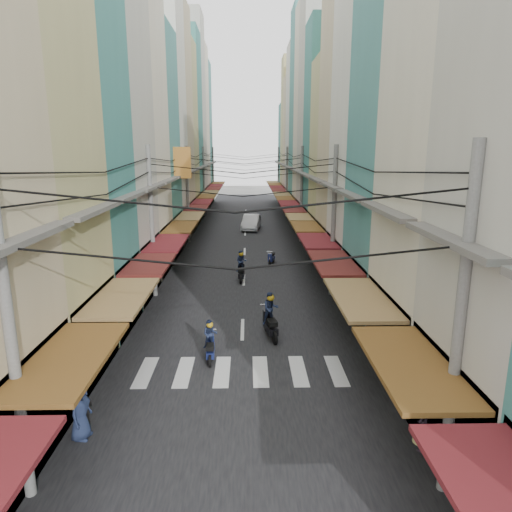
{
  "coord_description": "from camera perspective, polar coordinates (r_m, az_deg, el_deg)",
  "views": [
    {
      "loc": [
        0.26,
        -21.3,
        7.98
      ],
      "look_at": [
        0.71,
        3.11,
        2.22
      ],
      "focal_mm": 32.0,
      "sensor_mm": 36.0,
      "label": 1
    }
  ],
  "objects": [
    {
      "name": "road",
      "position": [
        42.06,
        -1.38,
        2.36
      ],
      "size": [
        10.0,
        80.0,
        0.02
      ],
      "primitive_type": "cube",
      "color": "black",
      "rests_on": "ground"
    },
    {
      "name": "building_row_right",
      "position": [
        38.54,
        10.79,
        15.19
      ],
      "size": [
        7.8,
        68.98,
        22.59
      ],
      "color": "teal",
      "rests_on": "ground"
    },
    {
      "name": "sidewalk_right",
      "position": [
        42.52,
        7.42,
        2.4
      ],
      "size": [
        3.0,
        80.0,
        0.06
      ],
      "primitive_type": "cube",
      "color": "gray",
      "rests_on": "ground"
    },
    {
      "name": "moving_scooters",
      "position": [
        23.25,
        -0.73,
        -5.32
      ],
      "size": [
        3.53,
        16.72,
        2.02
      ],
      "color": "black",
      "rests_on": "ground"
    },
    {
      "name": "utility_poles",
      "position": [
        36.34,
        -1.48,
        11.09
      ],
      "size": [
        10.2,
        66.13,
        8.2
      ],
      "color": "slate",
      "rests_on": "ground"
    },
    {
      "name": "market_umbrella",
      "position": [
        22.09,
        15.77,
        -2.49
      ],
      "size": [
        2.33,
        2.33,
        2.46
      ],
      "color": "#B2B2B7",
      "rests_on": "ground"
    },
    {
      "name": "building_row_left",
      "position": [
        38.78,
        -13.74,
        15.58
      ],
      "size": [
        7.8,
        67.67,
        23.7
      ],
      "color": "silver",
      "rests_on": "ground"
    },
    {
      "name": "sidewalk_left",
      "position": [
        42.6,
        -10.17,
        2.32
      ],
      "size": [
        3.0,
        80.0,
        0.06
      ],
      "primitive_type": "cube",
      "color": "gray",
      "rests_on": "ground"
    },
    {
      "name": "pedestrians",
      "position": [
        25.33,
        -12.0,
        -2.93
      ],
      "size": [
        12.33,
        26.32,
        2.22
      ],
      "color": "#281F29",
      "rests_on": "ground"
    },
    {
      "name": "traffic_sign",
      "position": [
        18.51,
        16.1,
        -5.17
      ],
      "size": [
        0.1,
        0.68,
        3.11
      ],
      "color": "slate",
      "rests_on": "ground"
    },
    {
      "name": "white_car",
      "position": [
        46.16,
        -0.6,
        3.33
      ],
      "size": [
        5.47,
        2.67,
        1.86
      ],
      "primitive_type": "imported",
      "rotation": [
        0.0,
        0.0,
        -0.12
      ],
      "color": "silver",
      "rests_on": "ground"
    },
    {
      "name": "crosswalk",
      "position": [
        17.25,
        -1.85,
        -14.2
      ],
      "size": [
        7.55,
        2.4,
        0.01
      ],
      "color": "silver",
      "rests_on": "ground"
    },
    {
      "name": "ground",
      "position": [
        22.75,
        -1.65,
        -7.26
      ],
      "size": [
        160.0,
        160.0,
        0.0
      ],
      "primitive_type": "plane",
      "color": "#63635E",
      "rests_on": "ground"
    },
    {
      "name": "parked_scooters",
      "position": [
        18.62,
        11.79,
        -10.82
      ],
      "size": [
        13.21,
        13.56,
        1.0
      ],
      "color": "black",
      "rests_on": "ground"
    },
    {
      "name": "bicycle",
      "position": [
        24.81,
        16.07,
        -6.02
      ],
      "size": [
        1.88,
        1.01,
        1.23
      ],
      "primitive_type": "imported",
      "rotation": [
        0.0,
        0.0,
        1.37
      ],
      "color": "black",
      "rests_on": "ground"
    }
  ]
}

